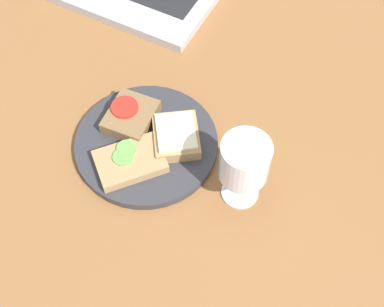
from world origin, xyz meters
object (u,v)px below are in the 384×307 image
(sandwich_with_cucumber, at_px, (130,161))
(wine_glass, at_px, (244,163))
(sandwich_with_tomato, at_px, (130,116))
(plate, at_px, (147,144))
(sandwich_with_cheese, at_px, (176,136))

(sandwich_with_cucumber, relative_size, wine_glass, 0.98)
(sandwich_with_cucumber, xyz_separation_m, wine_glass, (0.19, 0.04, 0.07))
(sandwich_with_tomato, height_order, wine_glass, wine_glass)
(sandwich_with_tomato, bearing_deg, plate, -29.55)
(plate, distance_m, wine_glass, 0.21)
(sandwich_with_tomato, distance_m, sandwich_with_cucumber, 0.09)
(plate, relative_size, sandwich_with_tomato, 2.59)
(sandwich_with_cucumber, bearing_deg, sandwich_with_tomato, 120.35)
(sandwich_with_cheese, xyz_separation_m, wine_glass, (0.14, -0.03, 0.07))
(sandwich_with_cheese, height_order, wine_glass, wine_glass)
(sandwich_with_cucumber, distance_m, wine_glass, 0.20)
(plate, relative_size, wine_glass, 1.80)
(sandwich_with_tomato, bearing_deg, sandwich_with_cheese, 0.05)
(plate, xyz_separation_m, sandwich_with_cucumber, (-0.00, -0.05, 0.02))
(sandwich_with_cheese, distance_m, wine_glass, 0.16)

